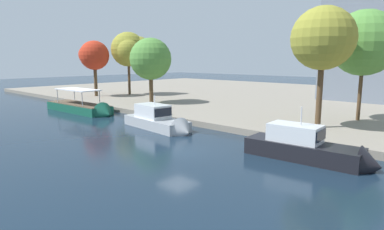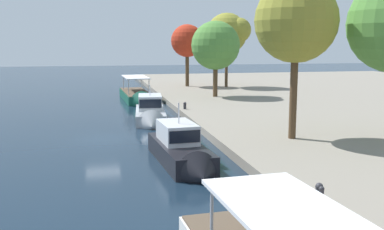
{
  "view_description": "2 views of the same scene",
  "coord_description": "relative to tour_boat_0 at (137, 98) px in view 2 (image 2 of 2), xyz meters",
  "views": [
    {
      "loc": [
        16.45,
        -16.24,
        6.58
      ],
      "look_at": [
        -3.06,
        4.79,
        1.76
      ],
      "focal_mm": 30.72,
      "sensor_mm": 36.0,
      "label": 1
    },
    {
      "loc": [
        32.82,
        -0.34,
        7.01
      ],
      "look_at": [
        4.33,
        5.81,
        2.32
      ],
      "focal_mm": 41.95,
      "sensor_mm": 36.0,
      "label": 2
    }
  ],
  "objects": [
    {
      "name": "ground_plane",
      "position": [
        21.76,
        -4.55,
        -0.41
      ],
      "size": [
        220.0,
        220.0,
        0.0
      ],
      "primitive_type": "plane",
      "color": "#142333"
    },
    {
      "name": "tour_boat_0",
      "position": [
        0.0,
        0.0,
        0.0
      ],
      "size": [
        12.18,
        3.43,
        3.99
      ],
      "rotation": [
        0.0,
        0.0,
        0.04
      ],
      "color": "#14513D",
      "rests_on": "ground_plane"
    },
    {
      "name": "motor_yacht_1",
      "position": [
        14.8,
        -0.14,
        0.18
      ],
      "size": [
        8.9,
        3.39,
        4.21
      ],
      "rotation": [
        0.0,
        0.0,
        -0.1
      ],
      "color": "#9EA3A8",
      "rests_on": "ground_plane"
    },
    {
      "name": "motor_yacht_2",
      "position": [
        29.67,
        -0.1,
        0.24
      ],
      "size": [
        8.64,
        2.93,
        4.31
      ],
      "rotation": [
        0.0,
        0.0,
        0.07
      ],
      "color": "black",
      "rests_on": "ground_plane"
    },
    {
      "name": "mooring_bollard_0",
      "position": [
        11.91,
        3.61,
        0.56
      ],
      "size": [
        0.31,
        0.31,
        0.7
      ],
      "color": "#2D2D33",
      "rests_on": "dock_promenade"
    },
    {
      "name": "mooring_bollard_1",
      "position": [
        38.53,
        3.88,
        0.61
      ],
      "size": [
        0.32,
        0.32,
        0.79
      ],
      "color": "#2D2D33",
      "rests_on": "dock_promenade"
    },
    {
      "name": "mooring_bollard_2",
      "position": [
        38.79,
        3.85,
        0.58
      ],
      "size": [
        0.23,
        0.23,
        0.73
      ],
      "color": "#2D2D33",
      "rests_on": "dock_promenade"
    },
    {
      "name": "tree_1",
      "position": [
        2.42,
        9.52,
        6.48
      ],
      "size": [
        5.8,
        5.95,
        9.03
      ],
      "color": "#4C3823",
      "rests_on": "dock_promenade"
    },
    {
      "name": "tree_2",
      "position": [
        26.91,
        7.81,
        7.93
      ],
      "size": [
        5.47,
        5.47,
        10.56
      ],
      "color": "#4C3823",
      "rests_on": "dock_promenade"
    },
    {
      "name": "tree_4",
      "position": [
        -8.71,
        14.08,
        7.97
      ],
      "size": [
        6.35,
        6.16,
        10.76
      ],
      "color": "#4C3823",
      "rests_on": "dock_promenade"
    },
    {
      "name": "tree_5",
      "position": [
        -11.15,
        8.51,
        6.83
      ],
      "size": [
        5.15,
        4.79,
        9.14
      ],
      "color": "#4C3823",
      "rests_on": "dock_promenade"
    }
  ]
}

